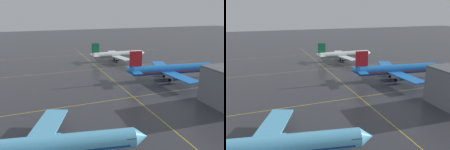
# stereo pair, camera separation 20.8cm
# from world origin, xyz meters

# --- Properties ---
(airliner_front_gate) EXTENTS (37.51, 31.93, 11.70)m
(airliner_front_gate) POSITION_xyz_m (-29.05, 12.23, 3.99)
(airliner_front_gate) COLOR #5BB7E5
(airliner_front_gate) RESTS_ON ground
(airliner_second_row) EXTENTS (39.31, 33.57, 12.23)m
(airliner_second_row) POSITION_xyz_m (22.46, 48.33, 4.18)
(airliner_second_row) COLOR blue
(airliner_second_row) RESTS_ON ground
(airliner_third_row) EXTENTS (33.17, 28.63, 10.32)m
(airliner_third_row) POSITION_xyz_m (15.03, 88.09, 3.53)
(airliner_third_row) COLOR white
(airliner_third_row) RESTS_ON ground
(taxiway_markings) EXTENTS (114.75, 167.94, 0.01)m
(taxiway_markings) POSITION_xyz_m (0.00, 55.25, 0.00)
(taxiway_markings) COLOR yellow
(taxiway_markings) RESTS_ON ground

